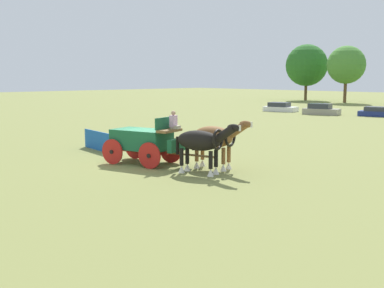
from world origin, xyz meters
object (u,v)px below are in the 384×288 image
at_px(show_wagon, 144,140).
at_px(draft_horse_off, 202,142).
at_px(parked_vehicle_b, 321,110).
at_px(parked_vehicle_a, 280,107).
at_px(parked_vehicle_c, 378,112).
at_px(draft_horse_near, 215,138).

height_order(show_wagon, draft_horse_off, show_wagon).
distance_m(show_wagon, parked_vehicle_b, 34.18).
bearing_deg(parked_vehicle_a, show_wagon, -63.93).
distance_m(parked_vehicle_a, parked_vehicle_c, 11.67).
relative_size(draft_horse_near, parked_vehicle_b, 0.70).
xyz_separation_m(show_wagon, draft_horse_near, (3.24, 1.61, 0.27)).
distance_m(draft_horse_near, parked_vehicle_a, 37.17).
bearing_deg(show_wagon, parked_vehicle_c, 97.68).
bearing_deg(show_wagon, parked_vehicle_a, 116.07).
xyz_separation_m(draft_horse_off, parked_vehicle_c, (-8.32, 34.52, -0.95)).
distance_m(draft_horse_off, parked_vehicle_c, 35.52).
height_order(parked_vehicle_b, parked_vehicle_c, parked_vehicle_b).
distance_m(draft_horse_near, parked_vehicle_c, 34.22).
height_order(draft_horse_near, parked_vehicle_c, draft_horse_near).
xyz_separation_m(draft_horse_near, parked_vehicle_c, (-7.94, 33.27, -0.98)).
bearing_deg(parked_vehicle_b, parked_vehicle_c, 22.36).
bearing_deg(draft_horse_off, draft_horse_near, 106.85).
bearing_deg(parked_vehicle_c, draft_horse_near, -76.57).
bearing_deg(parked_vehicle_a, parked_vehicle_b, -5.94).
bearing_deg(show_wagon, draft_horse_near, 26.37).
height_order(draft_horse_off, parked_vehicle_b, draft_horse_off).
bearing_deg(parked_vehicle_c, draft_horse_off, -76.45).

